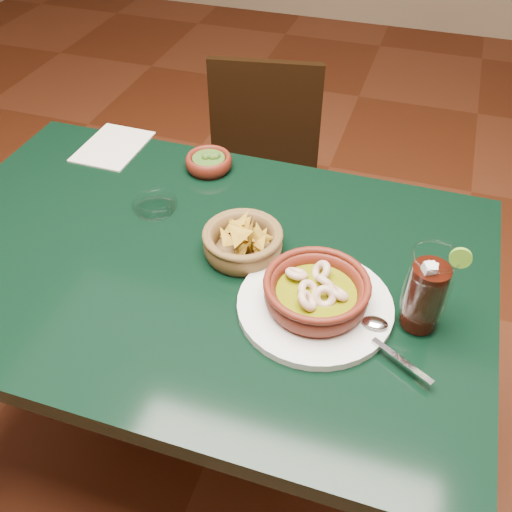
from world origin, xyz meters
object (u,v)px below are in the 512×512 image
(dining_table, at_px, (198,291))
(chip_basket, at_px, (243,242))
(dining_chair, at_px, (260,183))
(cola_drink, at_px, (426,292))
(shrimp_plate, at_px, (316,296))

(dining_table, height_order, chip_basket, chip_basket)
(dining_chair, distance_m, chip_basket, 0.75)
(chip_basket, height_order, cola_drink, cola_drink)
(shrimp_plate, bearing_deg, dining_chair, 114.79)
(dining_table, relative_size, shrimp_plate, 3.23)
(dining_table, height_order, cola_drink, cola_drink)
(dining_table, bearing_deg, chip_basket, 25.96)
(dining_table, relative_size, cola_drink, 6.30)
(chip_basket, bearing_deg, cola_drink, -12.90)
(shrimp_plate, distance_m, chip_basket, 0.21)
(dining_table, xyz_separation_m, shrimp_plate, (0.27, -0.06, 0.13))
(dining_chair, relative_size, cola_drink, 4.32)
(dining_table, height_order, shrimp_plate, shrimp_plate)
(dining_table, distance_m, chip_basket, 0.16)
(dining_table, bearing_deg, dining_chair, 96.69)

